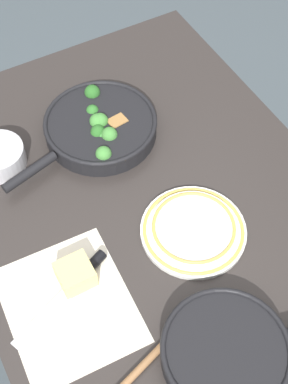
# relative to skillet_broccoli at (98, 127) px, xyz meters

# --- Properties ---
(ground_plane) EXTENTS (14.00, 14.00, 0.00)m
(ground_plane) POSITION_rel_skillet_broccoli_xyz_m (0.23, 0.01, -0.79)
(ground_plane) COLOR #424C51
(dining_table_red) EXTENTS (1.16, 0.87, 0.76)m
(dining_table_red) POSITION_rel_skillet_broccoli_xyz_m (0.23, 0.01, -0.12)
(dining_table_red) COLOR #2D2826
(dining_table_red) RESTS_ON ground_plane
(skillet_broccoli) EXTENTS (0.29, 0.43, 0.07)m
(skillet_broccoli) POSITION_rel_skillet_broccoli_xyz_m (0.00, 0.00, 0.00)
(skillet_broccoli) COLOR black
(skillet_broccoli) RESTS_ON dining_table_red
(skillet_eggs) EXTENTS (0.26, 0.38, 0.05)m
(skillet_eggs) POSITION_rel_skillet_broccoli_xyz_m (0.64, -0.04, -0.00)
(skillet_eggs) COLOR black
(skillet_eggs) RESTS_ON dining_table_red
(wooden_spoon) EXTENTS (0.13, 0.34, 0.02)m
(wooden_spoon) POSITION_rel_skillet_broccoli_xyz_m (0.58, -0.17, -0.02)
(wooden_spoon) COLOR #996B42
(wooden_spoon) RESTS_ON dining_table_red
(parchment_sheet) EXTENTS (0.31, 0.27, 0.00)m
(parchment_sheet) POSITION_rel_skillet_broccoli_xyz_m (0.40, -0.26, -0.03)
(parchment_sheet) COLOR silver
(parchment_sheet) RESTS_ON dining_table_red
(grater_knife) EXTENTS (0.13, 0.26, 0.02)m
(grater_knife) POSITION_rel_skillet_broccoli_xyz_m (0.36, -0.24, -0.02)
(grater_knife) COLOR silver
(grater_knife) RESTS_ON dining_table_red
(cheese_block) EXTENTS (0.07, 0.07, 0.05)m
(cheese_block) POSITION_rel_skillet_broccoli_xyz_m (0.35, -0.23, -0.00)
(cheese_block) COLOR #EFD67A
(cheese_block) RESTS_ON dining_table_red
(dinner_plate_stack) EXTENTS (0.24, 0.24, 0.03)m
(dinner_plate_stack) POSITION_rel_skillet_broccoli_xyz_m (0.37, 0.06, -0.02)
(dinner_plate_stack) COLOR silver
(dinner_plate_stack) RESTS_ON dining_table_red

